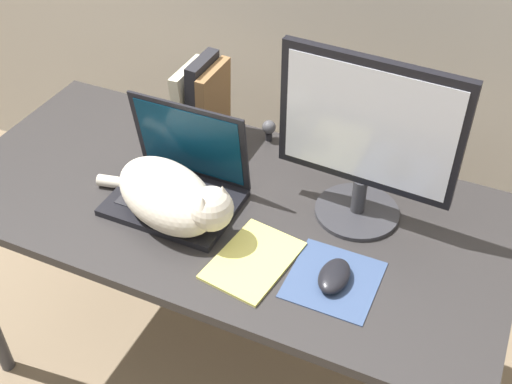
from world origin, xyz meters
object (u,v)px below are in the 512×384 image
external_monitor (367,139)px  webcam (269,128)px  computer_mouse (334,276)px  notepad (253,260)px  book_row (202,101)px  laptop (179,184)px  cat (172,197)px

external_monitor → webcam: 0.44m
computer_mouse → notepad: 0.20m
computer_mouse → book_row: book_row is taller
laptop → webcam: 0.36m
book_row → notepad: (0.35, -0.41, -0.11)m
webcam → notepad: bearing=-70.7°
cat → computer_mouse: cat is taller
laptop → book_row: (-0.08, 0.28, 0.07)m
laptop → book_row: laptop is taller
notepad → webcam: (-0.16, 0.47, 0.04)m
external_monitor → webcam: (-0.34, 0.20, -0.19)m
laptop → external_monitor: size_ratio=0.74×
cat → computer_mouse: bearing=-4.0°
laptop → cat: bearing=-70.4°
cat → webcam: size_ratio=6.66×
laptop → external_monitor: bearing=16.9°
computer_mouse → webcam: (-0.36, 0.45, 0.02)m
book_row → computer_mouse: bearing=-36.0°
cat → book_row: (-0.11, 0.37, 0.04)m
computer_mouse → webcam: webcam is taller
laptop → cat: 0.09m
computer_mouse → book_row: 0.68m
book_row → webcam: (0.19, 0.06, -0.08)m
laptop → webcam: laptop is taller
external_monitor → webcam: external_monitor is taller
book_row → laptop: bearing=-74.4°
laptop → external_monitor: 0.50m
cat → book_row: bearing=106.5°
laptop → notepad: laptop is taller
laptop → notepad: bearing=-25.7°
external_monitor → notepad: size_ratio=1.74×
cat → notepad: cat is taller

